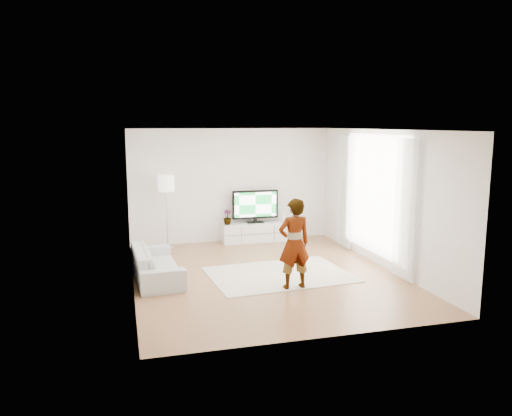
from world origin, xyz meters
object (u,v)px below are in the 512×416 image
object	(u,v)px
television	(255,205)
floor_lamp	(166,187)
rug	(279,274)
player	(294,244)
media_console	(256,232)
sofa	(156,263)

from	to	relation	value
television	floor_lamp	world-z (taller)	floor_lamp
rug	player	size ratio (longest dim) A/B	1.65
television	player	world-z (taller)	player
media_console	floor_lamp	size ratio (longest dim) A/B	0.97
media_console	player	distance (m)	3.73
television	player	bearing A→B (deg)	-94.38
floor_lamp	sofa	bearing A→B (deg)	-100.40
television	sofa	distance (m)	3.65
television	sofa	world-z (taller)	television
rug	player	world-z (taller)	player
floor_lamp	television	bearing A→B (deg)	3.68
player	floor_lamp	world-z (taller)	floor_lamp
sofa	floor_lamp	xyz separation A→B (m)	(0.43, 2.33, 1.17)
television	player	xyz separation A→B (m)	(-0.28, -3.70, -0.09)
floor_lamp	player	bearing A→B (deg)	-61.91
media_console	television	size ratio (longest dim) A/B	1.44
media_console	sofa	world-z (taller)	sofa
television	floor_lamp	size ratio (longest dim) A/B	0.68
television	floor_lamp	xyz separation A→B (m)	(-2.18, -0.14, 0.55)
rug	sofa	bearing A→B (deg)	170.29
media_console	player	size ratio (longest dim) A/B	1.04
media_console	player	xyz separation A→B (m)	(-0.28, -3.67, 0.59)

